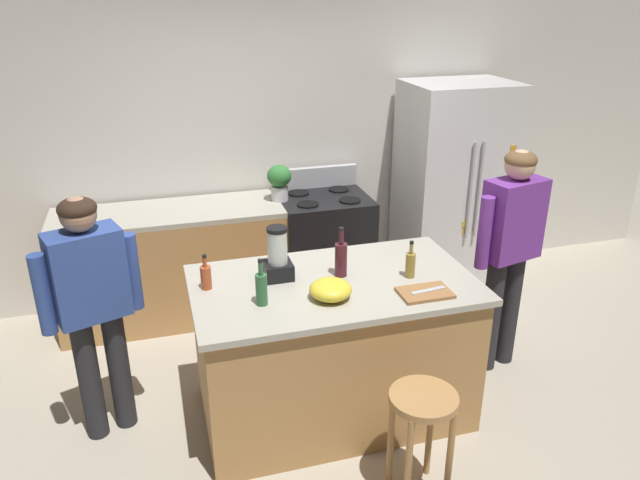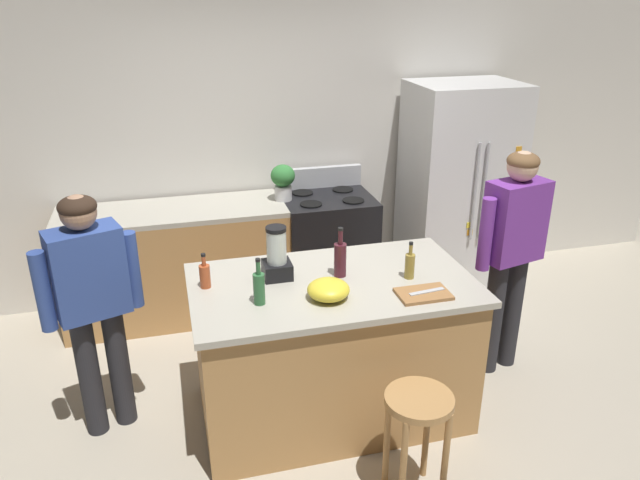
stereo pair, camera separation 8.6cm
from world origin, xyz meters
TOP-DOWN VIEW (x-y plane):
  - ground_plane at (0.00, 0.00)m, footprint 14.00×14.00m
  - back_wall at (0.00, 1.95)m, footprint 8.00×0.10m
  - kitchen_island at (0.00, 0.00)m, footprint 1.71×0.98m
  - back_counter_run at (-0.80, 1.55)m, footprint 2.00×0.64m
  - refrigerator at (1.58, 1.50)m, footprint 0.90×0.73m
  - stove_range at (0.39, 1.52)m, footprint 0.76×0.65m
  - person_by_island_left at (-1.39, 0.22)m, footprint 0.59×0.34m
  - person_by_sink_right at (1.32, 0.18)m, footprint 0.59×0.31m
  - bar_stool at (0.24, -0.80)m, footprint 0.36×0.36m
  - potted_plant at (0.01, 1.55)m, footprint 0.20×0.20m
  - blender_appliance at (-0.31, 0.15)m, footprint 0.17×0.17m
  - bottle_vinegar at (0.47, -0.07)m, footprint 0.06×0.06m
  - bottle_olive_oil at (-0.47, -0.15)m, footprint 0.07×0.07m
  - bottle_wine at (0.07, 0.07)m, footprint 0.08×0.08m
  - bottle_cooking_sauce at (-0.74, 0.12)m, footprint 0.06×0.06m
  - mixing_bowl at (-0.08, -0.19)m, footprint 0.24×0.24m
  - cutting_board at (0.46, -0.30)m, footprint 0.30×0.20m
  - chef_knife at (0.48, -0.30)m, footprint 0.22×0.05m

SIDE VIEW (x-z plane):
  - ground_plane at x=0.00m, z-range 0.00..0.00m
  - back_counter_run at x=-0.80m, z-range 0.00..0.95m
  - kitchen_island at x=0.00m, z-range 0.00..0.95m
  - stove_range at x=0.39m, z-range -0.08..1.05m
  - bar_stool at x=0.24m, z-range 0.18..0.83m
  - refrigerator at x=1.58m, z-range 0.00..1.85m
  - person_by_island_left at x=-1.39m, z-range 0.16..1.71m
  - cutting_board at x=0.46m, z-range 0.95..0.97m
  - chef_knife at x=0.48m, z-range 0.97..0.97m
  - person_by_sink_right at x=1.32m, z-range 0.17..1.79m
  - mixing_bowl at x=-0.08m, z-range 0.95..1.06m
  - bottle_cooking_sauce at x=-0.74m, z-range 0.92..1.13m
  - bottle_vinegar at x=0.47m, z-range 0.92..1.15m
  - bottle_olive_oil at x=-0.47m, z-range 0.91..1.19m
  - bottle_wine at x=0.07m, z-range 0.91..1.22m
  - blender_appliance at x=-0.31m, z-range 0.92..1.25m
  - potted_plant at x=0.01m, z-range 0.97..1.27m
  - back_wall at x=0.00m, z-range 0.00..2.70m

